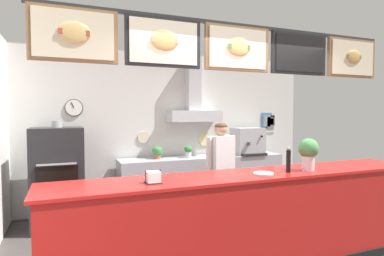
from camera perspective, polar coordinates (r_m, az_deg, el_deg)
back_wall_assembly at (r=5.76m, az=-2.79°, el=0.66°), size 5.41×2.49×2.75m
service_counter at (r=3.64m, az=10.53°, el=-15.93°), size 4.27×0.66×1.03m
back_prep_counter at (r=5.83m, az=2.01°, el=-9.51°), size 3.00×0.57×0.89m
pizza_oven at (r=5.10m, az=-22.81°, el=-8.12°), size 0.72×0.66×1.56m
shop_worker at (r=4.70m, az=5.15°, el=-7.61°), size 0.51×0.30×1.53m
espresso_machine at (r=6.12m, az=9.91°, el=-2.34°), size 0.56×0.48×0.50m
potted_rosemary at (r=5.59m, az=-0.68°, el=-4.09°), size 0.14×0.14×0.21m
potted_basil at (r=5.49m, az=-6.22°, el=-4.26°), size 0.18×0.18×0.21m
condiment_plate at (r=3.50m, az=12.60°, el=-7.87°), size 0.21×0.21×0.01m
napkin_holder at (r=3.00m, az=-6.94°, el=-8.77°), size 0.15×0.14×0.12m
basil_vase at (r=3.82m, az=20.03°, el=-4.12°), size 0.22×0.22×0.36m
pepper_grinder at (r=3.63m, az=16.80°, el=-5.43°), size 0.05×0.05×0.28m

